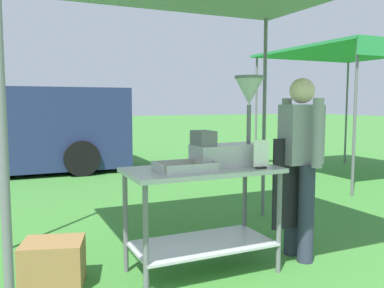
{
  "coord_description": "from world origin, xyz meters",
  "views": [
    {
      "loc": [
        -1.36,
        -1.58,
        1.4
      ],
      "look_at": [
        0.08,
        1.57,
        1.05
      ],
      "focal_mm": 38.52,
      "sensor_mm": 36.0,
      "label": 1
    }
  ],
  "objects_px": {
    "donut_fryer": "(231,134)",
    "neighbour_tent": "(354,55)",
    "donut_tray": "(186,168)",
    "vendor": "(300,159)",
    "supply_crate": "(53,264)",
    "menu_sign": "(261,156)",
    "donut_cart": "(202,197)"
  },
  "relations": [
    {
      "from": "donut_cart",
      "to": "neighbour_tent",
      "type": "relative_size",
      "value": 0.44
    },
    {
      "from": "donut_tray",
      "to": "menu_sign",
      "type": "distance_m",
      "value": 0.61
    },
    {
      "from": "donut_cart",
      "to": "donut_tray",
      "type": "xyz_separation_m",
      "value": [
        -0.17,
        -0.08,
        0.26
      ]
    },
    {
      "from": "donut_cart",
      "to": "supply_crate",
      "type": "relative_size",
      "value": 2.34
    },
    {
      "from": "vendor",
      "to": "neighbour_tent",
      "type": "relative_size",
      "value": 0.57
    },
    {
      "from": "menu_sign",
      "to": "donut_fryer",
      "type": "bearing_deg",
      "value": 119.16
    },
    {
      "from": "neighbour_tent",
      "to": "donut_fryer",
      "type": "bearing_deg",
      "value": -146.35
    },
    {
      "from": "vendor",
      "to": "neighbour_tent",
      "type": "height_order",
      "value": "neighbour_tent"
    },
    {
      "from": "donut_fryer",
      "to": "vendor",
      "type": "relative_size",
      "value": 0.47
    },
    {
      "from": "donut_cart",
      "to": "supply_crate",
      "type": "height_order",
      "value": "donut_cart"
    },
    {
      "from": "donut_cart",
      "to": "menu_sign",
      "type": "relative_size",
      "value": 5.39
    },
    {
      "from": "donut_tray",
      "to": "menu_sign",
      "type": "xyz_separation_m",
      "value": [
        0.59,
        -0.14,
        0.08
      ]
    },
    {
      "from": "neighbour_tent",
      "to": "donut_cart",
      "type": "bearing_deg",
      "value": -147.83
    },
    {
      "from": "supply_crate",
      "to": "donut_fryer",
      "type": "bearing_deg",
      "value": -8.32
    },
    {
      "from": "menu_sign",
      "to": "vendor",
      "type": "height_order",
      "value": "vendor"
    },
    {
      "from": "menu_sign",
      "to": "donut_cart",
      "type": "bearing_deg",
      "value": 152.22
    },
    {
      "from": "supply_crate",
      "to": "vendor",
      "type": "bearing_deg",
      "value": -8.45
    },
    {
      "from": "donut_fryer",
      "to": "menu_sign",
      "type": "height_order",
      "value": "donut_fryer"
    },
    {
      "from": "menu_sign",
      "to": "vendor",
      "type": "xyz_separation_m",
      "value": [
        0.51,
        0.14,
        -0.06
      ]
    },
    {
      "from": "donut_tray",
      "to": "neighbour_tent",
      "type": "distance_m",
      "value": 5.66
    },
    {
      "from": "donut_cart",
      "to": "vendor",
      "type": "relative_size",
      "value": 0.77
    },
    {
      "from": "donut_cart",
      "to": "neighbour_tent",
      "type": "height_order",
      "value": "neighbour_tent"
    },
    {
      "from": "vendor",
      "to": "supply_crate",
      "type": "distance_m",
      "value": 2.21
    },
    {
      "from": "vendor",
      "to": "neighbour_tent",
      "type": "bearing_deg",
      "value": 39.1
    },
    {
      "from": "vendor",
      "to": "supply_crate",
      "type": "relative_size",
      "value": 3.03
    },
    {
      "from": "neighbour_tent",
      "to": "donut_tray",
      "type": "bearing_deg",
      "value": -148.12
    },
    {
      "from": "donut_fryer",
      "to": "neighbour_tent",
      "type": "xyz_separation_m",
      "value": [
        4.21,
        2.8,
        1.14
      ]
    },
    {
      "from": "donut_fryer",
      "to": "neighbour_tent",
      "type": "bearing_deg",
      "value": 33.65
    },
    {
      "from": "donut_tray",
      "to": "vendor",
      "type": "relative_size",
      "value": 0.28
    },
    {
      "from": "donut_fryer",
      "to": "vendor",
      "type": "bearing_deg",
      "value": -8.76
    },
    {
      "from": "donut_fryer",
      "to": "supply_crate",
      "type": "distance_m",
      "value": 1.73
    },
    {
      "from": "donut_fryer",
      "to": "vendor",
      "type": "height_order",
      "value": "donut_fryer"
    }
  ]
}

